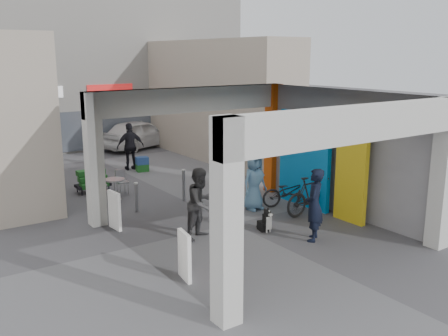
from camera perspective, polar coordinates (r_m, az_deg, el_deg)
ground at (r=13.39m, az=1.08°, el=-6.39°), size 90.00×90.00×0.00m
arcade_canopy at (r=12.50m, az=5.33°, el=3.07°), size 6.40×6.45×6.40m
far_building at (r=25.36m, az=-17.96°, el=11.33°), size 18.00×4.08×8.00m
plaza_bldg_right at (r=21.45m, az=-0.77°, el=7.77°), size 2.00×9.00×5.00m
bollard_left at (r=14.45m, az=-9.97°, el=-3.36°), size 0.09×0.09×0.85m
bollard_center at (r=15.32m, az=-4.62°, el=-2.01°), size 0.09×0.09×0.98m
bollard_right at (r=15.95m, az=0.58°, el=-1.43°), size 0.09×0.09×0.95m
advert_board_near at (r=10.11m, az=-4.51°, el=-9.94°), size 0.17×0.56×1.00m
advert_board_far at (r=13.16m, az=-12.38°, el=-4.72°), size 0.14×0.55×1.00m
cafe_set at (r=16.03m, az=-13.03°, el=-2.41°), size 1.31×1.06×0.79m
produce_stand at (r=16.90m, az=-14.76°, el=-1.71°), size 1.09×0.59×0.72m
crate_stack at (r=19.45m, az=-9.33°, el=0.44°), size 0.51×0.43×0.56m
border_collie at (r=12.81m, az=4.77°, el=-6.15°), size 0.24×0.46×0.64m
man_with_dog at (r=12.18m, az=10.27°, el=-4.17°), size 0.77×0.75×1.78m
man_back_turned at (r=12.18m, az=-2.67°, el=-4.03°), size 1.04×0.94×1.76m
man_elderly at (r=14.41m, az=3.48°, el=-1.58°), size 0.85×0.60×1.65m
man_crates at (r=19.71m, az=-10.65°, el=2.43°), size 1.12×0.57×1.83m
bicycle_front at (r=14.93m, az=7.42°, el=-2.69°), size 1.76×1.06×0.87m
bicycle_rear at (r=14.24m, az=9.97°, el=-3.06°), size 1.86×0.56×1.11m
white_van at (r=24.25m, az=-9.71°, el=3.88°), size 4.37×2.93×1.38m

